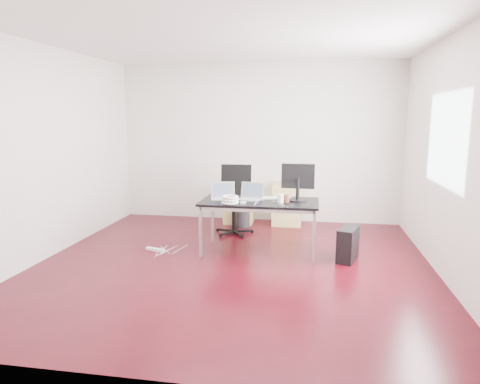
% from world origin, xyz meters
% --- Properties ---
extents(room_shell, '(5.00, 5.00, 5.00)m').
position_xyz_m(room_shell, '(0.04, 0.00, 1.40)').
color(room_shell, '#36060D').
rests_on(room_shell, ground).
extents(desk, '(1.60, 0.80, 0.73)m').
position_xyz_m(desk, '(0.27, 0.58, 0.68)').
color(desk, black).
rests_on(desk, ground).
extents(office_chair, '(0.49, 0.51, 1.08)m').
position_xyz_m(office_chair, '(-0.26, 1.54, 0.61)').
color(office_chair, black).
rests_on(office_chair, ground).
extents(filing_cabinet_left, '(0.50, 0.50, 0.70)m').
position_xyz_m(filing_cabinet_left, '(-0.30, 2.23, 0.35)').
color(filing_cabinet_left, tan).
rests_on(filing_cabinet_left, ground).
extents(filing_cabinet_right, '(0.50, 0.50, 0.70)m').
position_xyz_m(filing_cabinet_right, '(0.55, 2.23, 0.35)').
color(filing_cabinet_right, tan).
rests_on(filing_cabinet_right, ground).
extents(pc_tower, '(0.33, 0.49, 0.44)m').
position_xyz_m(pc_tower, '(1.46, 0.43, 0.22)').
color(pc_tower, black).
rests_on(pc_tower, ground).
extents(wastebasket, '(0.31, 0.31, 0.28)m').
position_xyz_m(wastebasket, '(-0.19, 1.93, 0.14)').
color(wastebasket, black).
rests_on(wastebasket, ground).
extents(power_strip, '(0.30, 0.15, 0.04)m').
position_xyz_m(power_strip, '(-1.19, 0.38, 0.02)').
color(power_strip, white).
rests_on(power_strip, ground).
extents(laptop_left, '(0.38, 0.33, 0.23)m').
position_xyz_m(laptop_left, '(-0.26, 0.62, 0.79)').
color(laptop_left, silver).
rests_on(laptop_left, desk).
extents(laptop_right, '(0.38, 0.32, 0.23)m').
position_xyz_m(laptop_right, '(0.13, 0.64, 0.79)').
color(laptop_right, silver).
rests_on(laptop_right, desk).
extents(monitor, '(0.45, 0.26, 0.51)m').
position_xyz_m(monitor, '(0.78, 0.68, 1.01)').
color(monitor, black).
rests_on(monitor, desk).
extents(keyboard, '(0.46, 0.26, 0.02)m').
position_xyz_m(keyboard, '(0.46, 0.80, 0.74)').
color(keyboard, white).
rests_on(keyboard, desk).
extents(cup_white, '(0.08, 0.08, 0.12)m').
position_xyz_m(cup_white, '(0.56, 0.48, 0.79)').
color(cup_white, white).
rests_on(cup_white, desk).
extents(cup_brown, '(0.10, 0.10, 0.10)m').
position_xyz_m(cup_brown, '(0.64, 0.56, 0.78)').
color(cup_brown, brown).
rests_on(cup_brown, desk).
extents(cable_coil, '(0.24, 0.24, 0.11)m').
position_xyz_m(cable_coil, '(-0.09, 0.32, 0.78)').
color(cable_coil, white).
rests_on(cable_coil, desk).
extents(power_adapter, '(0.08, 0.08, 0.03)m').
position_xyz_m(power_adapter, '(0.08, 0.34, 0.74)').
color(power_adapter, white).
rests_on(power_adapter, desk).
extents(speaker, '(0.10, 0.10, 0.18)m').
position_xyz_m(speaker, '(-0.24, 2.24, 0.79)').
color(speaker, '#9E9E9E').
rests_on(speaker, filing_cabinet_left).
extents(navy_garment, '(0.34, 0.30, 0.09)m').
position_xyz_m(navy_garment, '(0.62, 2.20, 0.74)').
color(navy_garment, black).
rests_on(navy_garment, filing_cabinet_right).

